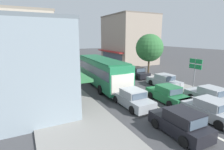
{
  "coord_description": "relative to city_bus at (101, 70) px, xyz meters",
  "views": [
    {
      "loc": [
        -9.56,
        -13.19,
        5.67
      ],
      "look_at": [
        -0.24,
        4.96,
        1.2
      ],
      "focal_mm": 28.0,
      "sensor_mm": 36.0,
      "label": 1
    }
  ],
  "objects": [
    {
      "name": "directional_road_sign",
      "position": [
        7.32,
        -6.78,
        0.82
      ],
      "size": [
        0.1,
        1.4,
        3.6
      ],
      "color": "gray",
      "rests_on": "ground"
    },
    {
      "name": "building_right_far",
      "position": [
        13.04,
        14.61,
        3.2
      ],
      "size": [
        9.52,
        10.96,
        10.18
      ],
      "color": "gray",
      "rests_on": "ground"
    },
    {
      "name": "hatchback_adjacent_lane_lead",
      "position": [
        -0.11,
        -11.77,
        -1.17
      ],
      "size": [
        1.85,
        3.71,
        1.54
      ],
      "color": "black",
      "rests_on": "ground"
    },
    {
      "name": "shopfront_mid_block",
      "position": [
        -8.63,
        4.56,
        2.28
      ],
      "size": [
        8.62,
        9.09,
        8.33
      ],
      "color": "#B2A38E",
      "rests_on": "ground"
    },
    {
      "name": "ground_plane",
      "position": [
        1.56,
        -5.14,
        -1.88
      ],
      "size": [
        140.0,
        140.0,
        0.0
      ],
      "primitive_type": "plane",
      "color": "#3F3F42"
    },
    {
      "name": "kerb_right",
      "position": [
        7.76,
        0.86,
        -1.82
      ],
      "size": [
        2.8,
        44.0,
        0.12
      ],
      "primitive_type": "cube",
      "color": "gray",
      "rests_on": "ground"
    },
    {
      "name": "sedan_queue_gap_filler",
      "position": [
        -0.24,
        -6.9,
        -1.22
      ],
      "size": [
        1.92,
        4.21,
        1.47
      ],
      "color": "#9EA3A8",
      "rests_on": "ground"
    },
    {
      "name": "parked_sedan_kerb_third",
      "position": [
        6.32,
        1.8,
        -1.22
      ],
      "size": [
        1.96,
        4.23,
        1.47
      ],
      "color": "black",
      "rests_on": "ground"
    },
    {
      "name": "street_tree_right",
      "position": [
        7.39,
        0.56,
        2.32
      ],
      "size": [
        3.71,
        3.71,
        6.07
      ],
      "color": "brown",
      "rests_on": "ground"
    },
    {
      "name": "parked_sedan_kerb_second",
      "position": [
        6.28,
        -3.68,
        -1.22
      ],
      "size": [
        1.97,
        4.24,
        1.47
      ],
      "color": "#9EA3A8",
      "rests_on": "ground"
    },
    {
      "name": "sedan_behind_bus_mid",
      "position": [
        3.16,
        -7.42,
        -1.22
      ],
      "size": [
        2.04,
        4.27,
        1.47
      ],
      "color": "#1E6638",
      "rests_on": "ground"
    },
    {
      "name": "sidewalk_left",
      "position": [
        -5.24,
        0.86,
        -1.81
      ],
      "size": [
        5.2,
        44.0,
        0.14
      ],
      "primitive_type": "cube",
      "color": "gray",
      "rests_on": "ground"
    },
    {
      "name": "city_bus",
      "position": [
        0.0,
        0.0,
        0.0
      ],
      "size": [
        3.13,
        10.97,
        3.23
      ],
      "color": "#237A4C",
      "rests_on": "ground"
    },
    {
      "name": "pedestrian_browsing_midblock",
      "position": [
        -3.18,
        0.62,
        -0.81
      ],
      "size": [
        0.6,
        0.5,
        1.63
      ],
      "color": "#4C4742",
      "rests_on": "sidewalk_left"
    },
    {
      "name": "traffic_light_downstreet",
      "position": [
        -2.43,
        11.01,
        0.97
      ],
      "size": [
        0.33,
        0.24,
        4.2
      ],
      "color": "gray",
      "rests_on": "ground"
    },
    {
      "name": "lane_centre_line",
      "position": [
        1.56,
        -1.14,
        -1.88
      ],
      "size": [
        0.2,
        28.0,
        0.01
      ],
      "primitive_type": "cube",
      "color": "silver",
      "rests_on": "ground"
    },
    {
      "name": "shopfront_corner_near",
      "position": [
        -8.62,
        -3.87,
        1.6
      ],
      "size": [
        8.76,
        7.55,
        6.96
      ],
      "color": "#84939E",
      "rests_on": "ground"
    },
    {
      "name": "sedan_behind_bus_near",
      "position": [
        3.3,
        -11.3,
        -1.22
      ],
      "size": [
        1.92,
        4.21,
        1.47
      ],
      "color": "#9EA3A8",
      "rests_on": "ground"
    },
    {
      "name": "parked_sedan_kerb_front",
      "position": [
        6.1,
        -9.51,
        -1.22
      ],
      "size": [
        1.93,
        4.22,
        1.47
      ],
      "color": "#9EA3A8",
      "rests_on": "ground"
    },
    {
      "name": "pedestrian_with_handbag_near",
      "position": [
        -3.1,
        6.87,
        -0.81
      ],
      "size": [
        0.66,
        0.34,
        1.63
      ],
      "color": "#4C4742",
      "rests_on": "sidewalk_left"
    }
  ]
}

